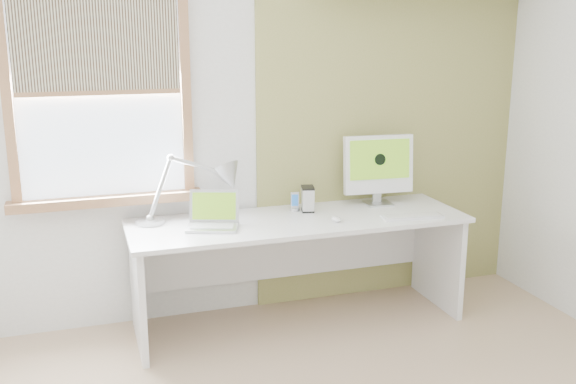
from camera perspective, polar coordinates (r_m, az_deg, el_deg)
name	(u,v)px	position (r m, az deg, el deg)	size (l,w,h in m)	color
room	(364,180)	(2.80, 6.66, 1.04)	(4.04, 3.54, 2.64)	tan
accent_wall	(390,119)	(4.78, 8.93, 6.29)	(2.00, 0.02, 2.60)	olive
window	(100,93)	(4.21, -16.10, 8.27)	(1.20, 0.14, 1.42)	#905F3A
desk	(296,244)	(4.37, 0.68, -4.57)	(2.20, 0.70, 0.73)	white
desk_lamp	(215,183)	(4.27, -6.43, 0.80)	(0.78, 0.31, 0.43)	#B3B5B7
laptop	(213,218)	(4.10, -6.54, -2.28)	(0.37, 0.34, 0.22)	#B3B5B7
phone_dock	(295,205)	(4.43, 0.59, -1.18)	(0.08, 0.08, 0.13)	#B3B5B7
external_drive	(308,199)	(4.42, 1.73, -0.60)	(0.11, 0.15, 0.17)	#B3B5B7
imac	(378,166)	(4.60, 7.89, 2.28)	(0.50, 0.18, 0.49)	#B3B5B7
keyboard	(412,216)	(4.35, 10.79, -2.11)	(0.41, 0.16, 0.02)	white
mouse	(336,219)	(4.21, 4.23, -2.36)	(0.06, 0.10, 0.03)	white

